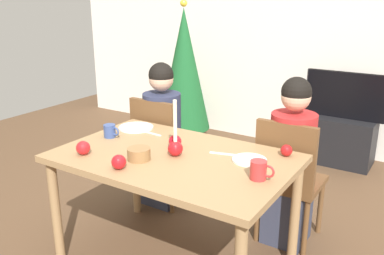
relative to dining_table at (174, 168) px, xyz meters
The scene contains 21 objects.
back_wall 2.68m from the dining_table, 90.00° to the left, with size 6.40×0.10×2.60m, color silver.
dining_table is the anchor object (origin of this frame).
chair_left 0.84m from the dining_table, 132.64° to the left, with size 0.40×0.40×0.90m.
chair_right 0.81m from the dining_table, 50.17° to the left, with size 0.40×0.40×0.90m.
person_left_child 0.86m from the dining_table, 131.16° to the left, with size 0.30×0.30×1.17m.
person_right_child 0.82m from the dining_table, 51.62° to the left, with size 0.30×0.30×1.17m.
tv_stand 2.39m from the dining_table, 78.52° to the left, with size 0.64×0.40×0.48m, color black.
tv 2.35m from the dining_table, 78.53° to the left, with size 0.79×0.05×0.46m.
christmas_tree 2.44m from the dining_table, 121.98° to the left, with size 0.60×0.60×1.61m.
candle_centerpiece 0.15m from the dining_table, ahead, with size 0.09×0.09×0.34m.
plate_left 0.61m from the dining_table, 151.68° to the left, with size 0.25×0.25×0.01m, color silver.
plate_right 0.46m from the dining_table, 21.27° to the left, with size 0.20×0.20×0.01m, color white.
mug_left 0.56m from the dining_table, behind, with size 0.12×0.08×0.09m.
mug_right 0.58m from the dining_table, ahead, with size 0.13×0.09×0.10m.
fork_left 0.45m from the dining_table, 146.09° to the left, with size 0.18×0.01×0.01m, color silver.
fork_right 0.31m from the dining_table, 34.84° to the left, with size 0.18×0.01×0.01m, color silver.
bowl_walnuts 0.24m from the dining_table, 129.68° to the right, with size 0.14×0.14×0.07m, color olive.
apple_near_candle 0.38m from the dining_table, 113.26° to the right, with size 0.08×0.08×0.08m, color red.
apple_by_left_plate 0.18m from the dining_table, 122.03° to the left, with size 0.08×0.08×0.08m, color #B4121D.
apple_by_right_mug 0.56m from the dining_table, 148.99° to the right, with size 0.08×0.08×0.08m, color red.
apple_far_edge 0.68m from the dining_table, 31.49° to the left, with size 0.07×0.07×0.07m, color #AF1516.
Camera 1 is at (1.33, -1.90, 1.67)m, focal length 39.01 mm.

